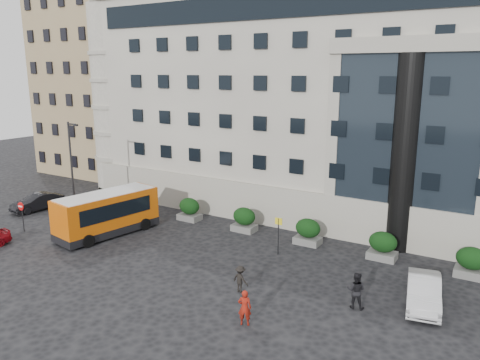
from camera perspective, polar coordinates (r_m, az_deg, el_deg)
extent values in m
plane|color=black|center=(30.53, -9.14, -9.92)|extent=(120.00, 120.00, 0.00)
cube|color=gray|center=(45.02, 15.42, 9.04)|extent=(44.00, 24.00, 18.00)
cylinder|color=black|center=(32.57, 19.46, 2.90)|extent=(1.80, 1.80, 13.00)
cube|color=#947B56|center=(59.20, -14.77, 10.94)|extent=(14.00, 14.00, 20.00)
cube|color=#85664E|center=(74.64, -6.29, 12.43)|extent=(13.00, 13.00, 22.00)
cube|color=#60605E|center=(38.48, -6.16, -4.50)|extent=(1.80, 1.20, 0.50)
ellipsoid|color=black|center=(38.21, -6.20, -3.19)|extent=(1.80, 1.26, 1.34)
cube|color=#60605E|center=(35.69, 0.51, -5.85)|extent=(1.80, 1.20, 0.50)
ellipsoid|color=black|center=(35.40, 0.52, -4.44)|extent=(1.80, 1.26, 1.34)
cube|color=#60605E|center=(33.47, 8.23, -7.31)|extent=(1.80, 1.20, 0.50)
ellipsoid|color=black|center=(33.17, 8.28, -5.82)|extent=(1.80, 1.26, 1.34)
cube|color=#60605E|center=(31.96, 16.92, -8.78)|extent=(1.80, 1.20, 0.50)
ellipsoid|color=black|center=(31.64, 17.03, -7.23)|extent=(1.80, 1.26, 1.34)
cube|color=#60605E|center=(31.25, 26.29, -10.13)|extent=(1.80, 1.20, 0.50)
ellipsoid|color=black|center=(30.92, 26.47, -8.56)|extent=(1.80, 1.26, 1.34)
cylinder|color=#262628|center=(39.71, -19.80, 0.94)|extent=(0.16, 0.16, 8.00)
cylinder|color=#262628|center=(38.78, -19.82, 6.43)|extent=(0.90, 0.12, 0.12)
cube|color=black|center=(38.44, -19.38, 6.34)|extent=(0.35, 0.18, 0.14)
cylinder|color=#262628|center=(31.09, 4.69, -6.88)|extent=(0.08, 0.08, 2.50)
cube|color=yellow|center=(30.75, 4.73, -5.04)|extent=(0.50, 0.06, 0.45)
cylinder|color=#262628|center=(38.94, -24.96, -4.17)|extent=(0.08, 0.08, 2.20)
cylinder|color=red|center=(38.67, -25.16, -2.92)|extent=(0.64, 0.05, 0.64)
cube|color=white|center=(38.65, -25.21, -2.93)|extent=(0.45, 0.04, 0.10)
cube|color=#CA5409|center=(35.90, -15.93, -3.60)|extent=(3.84, 7.87, 2.57)
cube|color=black|center=(36.31, -15.79, -5.70)|extent=(3.89, 7.91, 0.55)
cube|color=black|center=(35.83, -15.96, -3.20)|extent=(3.61, 6.24, 1.13)
cube|color=silver|center=(35.57, -16.06, -1.70)|extent=(3.65, 7.47, 0.18)
cylinder|color=black|center=(36.24, -20.12, -6.06)|extent=(0.43, 0.93, 0.90)
cylinder|color=black|center=(34.09, -18.00, -7.10)|extent=(0.43, 0.93, 0.90)
cylinder|color=black|center=(38.60, -13.85, -4.45)|extent=(0.43, 0.93, 0.90)
cylinder|color=black|center=(36.59, -11.51, -5.31)|extent=(0.43, 0.93, 0.90)
cube|color=maroon|center=(52.75, -7.43, 1.88)|extent=(2.83, 4.06, 2.65)
cube|color=maroon|center=(50.59, -9.10, 0.84)|extent=(2.50, 1.94, 1.80)
cube|color=black|center=(49.92, -9.59, 1.09)|extent=(2.02, 0.33, 0.85)
cylinder|color=black|center=(51.50, -10.08, 0.14)|extent=(0.37, 0.92, 0.89)
cylinder|color=black|center=(50.21, -7.90, -0.12)|extent=(0.37, 0.92, 0.89)
cylinder|color=black|center=(54.31, -7.95, 0.90)|extent=(0.37, 0.92, 0.89)
cylinder|color=black|center=(53.09, -5.84, 0.67)|extent=(0.37, 0.92, 0.89)
imported|color=black|center=(44.42, -23.47, -2.49)|extent=(2.10, 4.58, 1.45)
imported|color=black|center=(47.37, -13.34, -0.83)|extent=(2.65, 5.11, 1.42)
imported|color=black|center=(49.30, -14.61, -0.46)|extent=(2.43, 4.62, 1.24)
imported|color=silver|center=(26.59, 21.48, -12.55)|extent=(2.48, 4.85, 1.52)
imported|color=maroon|center=(23.07, 0.57, -15.29)|extent=(0.77, 0.65, 1.79)
imported|color=black|center=(25.20, 13.95, -12.93)|extent=(1.04, 0.86, 1.94)
imported|color=black|center=(26.16, 0.04, -11.99)|extent=(1.07, 0.73, 1.53)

